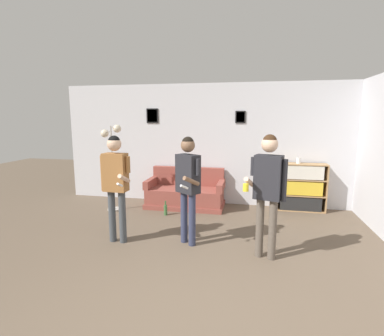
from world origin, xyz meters
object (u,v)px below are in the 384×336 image
(drinking_cup, at_px, (298,161))
(person_player_foreground_center, at_px, (188,179))
(person_player_foreground_left, at_px, (116,178))
(bottle_on_floor, at_px, (166,210))
(bookshelf, at_px, (301,187))
(floor_lamp, at_px, (112,150))
(person_watcher_holding_cup, at_px, (268,183))
(couch, at_px, (186,194))

(drinking_cup, bearing_deg, person_player_foreground_center, -131.31)
(person_player_foreground_left, xyz_separation_m, bottle_on_floor, (0.37, 1.41, -0.92))
(bookshelf, distance_m, floor_lamp, 4.04)
(person_player_foreground_left, height_order, person_watcher_holding_cup, person_watcher_holding_cup)
(floor_lamp, distance_m, drinking_cup, 3.89)
(couch, height_order, bottle_on_floor, couch)
(couch, height_order, drinking_cup, drinking_cup)
(drinking_cup, bearing_deg, couch, -175.13)
(bottle_on_floor, bearing_deg, person_player_foreground_left, -104.61)
(person_player_foreground_center, distance_m, person_watcher_holding_cup, 1.20)
(couch, xyz_separation_m, drinking_cup, (2.37, 0.20, 0.79))
(bottle_on_floor, distance_m, drinking_cup, 2.93)
(bookshelf, distance_m, person_watcher_holding_cup, 2.59)
(bookshelf, height_order, floor_lamp, floor_lamp)
(couch, distance_m, bottle_on_floor, 0.75)
(person_player_foreground_center, xyz_separation_m, bottle_on_floor, (-0.74, 1.26, -0.92))
(person_player_foreground_left, distance_m, drinking_cup, 3.77)
(bottle_on_floor, xyz_separation_m, drinking_cup, (2.63, 0.89, 0.95))
(couch, bearing_deg, person_player_foreground_left, -106.68)
(person_player_foreground_center, height_order, drinking_cup, person_player_foreground_center)
(floor_lamp, distance_m, person_player_foreground_center, 2.37)
(person_player_foreground_center, bearing_deg, floor_lamp, 144.47)
(couch, xyz_separation_m, person_player_foreground_left, (-0.63, -2.10, 0.76))
(bookshelf, relative_size, floor_lamp, 0.56)
(person_player_foreground_left, bearing_deg, bookshelf, 36.77)
(drinking_cup, bearing_deg, floor_lamp, -168.45)
(person_watcher_holding_cup, xyz_separation_m, bottle_on_floor, (-1.91, 1.51, -0.96))
(person_watcher_holding_cup, bearing_deg, floor_lamp, 152.32)
(person_player_foreground_left, height_order, person_player_foreground_center, person_player_foreground_left)
(bookshelf, relative_size, drinking_cup, 8.52)
(person_player_foreground_left, relative_size, person_watcher_holding_cup, 0.97)
(drinking_cup, bearing_deg, person_player_foreground_left, -142.49)
(person_player_foreground_center, distance_m, drinking_cup, 2.86)
(couch, bearing_deg, bottle_on_floor, -110.78)
(floor_lamp, bearing_deg, person_player_foreground_center, -35.53)
(couch, bearing_deg, floor_lamp, -158.18)
(couch, distance_m, person_player_foreground_center, 2.14)
(couch, distance_m, bookshelf, 2.47)
(person_player_foreground_left, xyz_separation_m, person_watcher_holding_cup, (2.28, -0.10, 0.04))
(person_watcher_holding_cup, bearing_deg, drinking_cup, 73.31)
(floor_lamp, bearing_deg, bookshelf, 11.31)
(person_watcher_holding_cup, distance_m, bottle_on_floor, 2.61)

